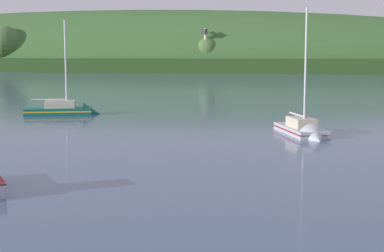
# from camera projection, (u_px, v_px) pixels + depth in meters

# --- Properties ---
(far_shoreline_hill) EXTENTS (548.20, 132.88, 53.98)m
(far_shoreline_hill) POSITION_uv_depth(u_px,v_px,m) (129.00, 68.00, 270.46)
(far_shoreline_hill) COLOR #27431B
(far_shoreline_hill) RESTS_ON ground
(dockside_crane) EXTENTS (5.89, 9.47, 17.02)m
(dockside_crane) POSITION_uv_depth(u_px,v_px,m) (206.00, 52.00, 230.17)
(dockside_crane) COLOR #4C4C51
(dockside_crane) RESTS_ON ground
(sailboat_midwater_white) EXTENTS (9.39, 5.01, 12.82)m
(sailboat_midwater_white) POSITION_uv_depth(u_px,v_px,m) (67.00, 113.00, 71.31)
(sailboat_midwater_white) COLOR #0F564C
(sailboat_midwater_white) RESTS_ON ground
(sailboat_outer_reach) EXTENTS (4.89, 9.24, 12.84)m
(sailboat_outer_reach) POSITION_uv_depth(u_px,v_px,m) (304.00, 133.00, 53.31)
(sailboat_outer_reach) COLOR #ADB2BC
(sailboat_outer_reach) RESTS_ON ground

